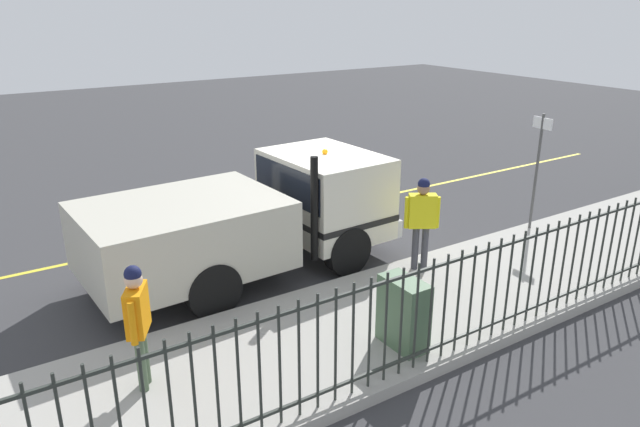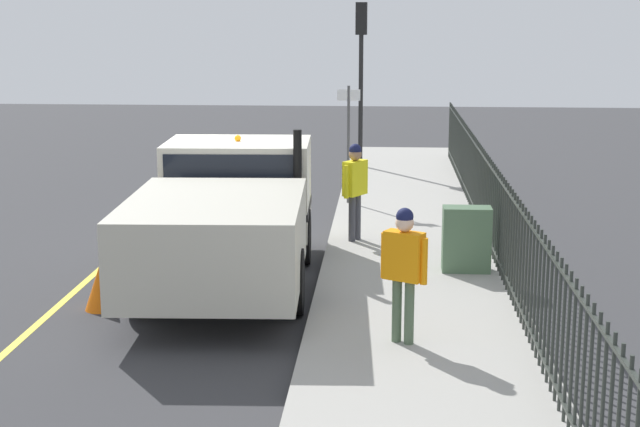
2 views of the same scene
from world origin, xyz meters
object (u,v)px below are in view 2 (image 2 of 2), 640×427
traffic_light_near (361,52)px  traffic_cone (101,287)px  utility_cabinet (466,239)px  pedestrian_distant (404,261)px  work_truck (229,210)px  worker_standing (355,182)px  street_sign (348,131)px

traffic_light_near → traffic_cone: traffic_light_near is taller
traffic_light_near → utility_cabinet: bearing=103.8°
pedestrian_distant → traffic_light_near: (-0.93, 14.21, 2.03)m
work_truck → pedestrian_distant: 4.19m
utility_cabinet → work_truck: bearing=-175.4°
utility_cabinet → worker_standing: bearing=132.9°
work_truck → worker_standing: bearing=47.5°
utility_cabinet → street_sign: street_sign is taller
worker_standing → street_sign: bearing=-144.0°
work_truck → street_sign: 6.11m
worker_standing → traffic_cone: worker_standing is taller
pedestrian_distant → traffic_cone: size_ratio=2.58×
traffic_cone → street_sign: street_sign is taller
worker_standing → utility_cabinet: (1.86, -2.00, -0.57)m
work_truck → traffic_light_near: size_ratio=1.37×
work_truck → utility_cabinet: (3.80, 0.31, -0.49)m
worker_standing → utility_cabinet: 2.79m
utility_cabinet → street_sign: size_ratio=0.41×
traffic_light_near → utility_cabinet: size_ratio=4.17×
worker_standing → traffic_light_near: 8.94m
traffic_light_near → traffic_cone: size_ratio=6.51×
worker_standing → street_sign: street_sign is taller
pedestrian_distant → traffic_light_near: size_ratio=0.40×
traffic_light_near → utility_cabinet: (2.01, -10.72, -2.57)m
pedestrian_distant → traffic_cone: bearing=-172.2°
worker_standing → traffic_light_near: (-0.14, 8.72, 2.00)m
pedestrian_distant → traffic_light_near: traffic_light_near is taller
traffic_cone → utility_cabinet: bearing=18.8°
traffic_cone → street_sign: (3.32, 7.40, 1.43)m
work_truck → traffic_cone: (-1.65, -1.55, -0.86)m
work_truck → pedestrian_distant: (2.73, -3.18, 0.05)m
worker_standing → traffic_cone: 5.35m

